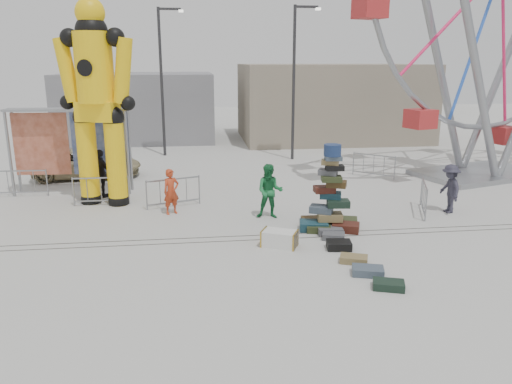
{
  "coord_description": "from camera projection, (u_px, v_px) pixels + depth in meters",
  "views": [
    {
      "loc": [
        -2.33,
        -13.49,
        5.27
      ],
      "look_at": [
        -0.41,
        1.81,
        1.18
      ],
      "focal_mm": 35.0,
      "sensor_mm": 36.0,
      "label": 1
    }
  ],
  "objects": [
    {
      "name": "row_case_2",
      "position": [
        339.0,
        245.0,
        14.33
      ],
      "size": [
        0.76,
        0.61,
        0.24
      ],
      "primitive_type": "cube",
      "rotation": [
        0.0,
        0.0,
        -0.13
      ],
      "color": "black",
      "rests_on": "ground"
    },
    {
      "name": "building_right",
      "position": [
        331.0,
        102.0,
        33.95
      ],
      "size": [
        12.0,
        8.0,
        5.0
      ],
      "primitive_type": "cube",
      "color": "gray",
      "rests_on": "ground"
    },
    {
      "name": "building_left",
      "position": [
        139.0,
        106.0,
        34.38
      ],
      "size": [
        10.0,
        8.0,
        4.4
      ],
      "primitive_type": "cube",
      "color": "gray",
      "rests_on": "ground"
    },
    {
      "name": "banner_scaffold",
      "position": [
        69.0,
        130.0,
        19.75
      ],
      "size": [
        4.78,
        1.0,
        3.44
      ],
      "rotation": [
        0.0,
        0.0,
        -0.04
      ],
      "color": "gray",
      "rests_on": "ground"
    },
    {
      "name": "pedestrian_green",
      "position": [
        270.0,
        191.0,
        16.97
      ],
      "size": [
        1.05,
        0.89,
        1.88
      ],
      "primitive_type": "imported",
      "rotation": [
        0.0,
        0.0,
        -0.22
      ],
      "color": "#1B6F38",
      "rests_on": "ground"
    },
    {
      "name": "row_case_3",
      "position": [
        354.0,
        259.0,
        13.38
      ],
      "size": [
        0.84,
        0.69,
        0.19
      ],
      "primitive_type": "cube",
      "rotation": [
        0.0,
        0.0,
        -0.37
      ],
      "color": "olive",
      "rests_on": "ground"
    },
    {
      "name": "barricade_dummy_c",
      "position": [
        173.0,
        192.0,
        18.35
      ],
      "size": [
        1.93,
        0.73,
        1.1
      ],
      "primitive_type": null,
      "rotation": [
        0.0,
        0.0,
        0.32
      ],
      "color": "gray",
      "rests_on": "ground"
    },
    {
      "name": "row_case_0",
      "position": [
        319.0,
        228.0,
        15.78
      ],
      "size": [
        0.85,
        0.69,
        0.23
      ],
      "primitive_type": "cube",
      "rotation": [
        0.0,
        0.0,
        -0.22
      ],
      "color": "#303A1D",
      "rests_on": "ground"
    },
    {
      "name": "pedestrian_red",
      "position": [
        171.0,
        192.0,
        17.46
      ],
      "size": [
        0.7,
        0.61,
        1.61
      ],
      "primitive_type": "imported",
      "rotation": [
        0.0,
        0.0,
        0.47
      ],
      "color": "#B23719",
      "rests_on": "ground"
    },
    {
      "name": "lamp_post_right",
      "position": [
        296.0,
        75.0,
        26.26
      ],
      "size": [
        1.41,
        0.25,
        8.0
      ],
      "color": "#2D2D30",
      "rests_on": "ground"
    },
    {
      "name": "pedestrian_black",
      "position": [
        101.0,
        174.0,
        19.57
      ],
      "size": [
        1.17,
        1.04,
        1.9
      ],
      "primitive_type": "imported",
      "rotation": [
        0.0,
        0.0,
        2.5
      ],
      "color": "black",
      "rests_on": "ground"
    },
    {
      "name": "pedestrian_grey",
      "position": [
        450.0,
        189.0,
        17.6
      ],
      "size": [
        0.66,
        1.13,
        1.74
      ],
      "primitive_type": "imported",
      "rotation": [
        0.0,
        0.0,
        -1.58
      ],
      "color": "#292835",
      "rests_on": "ground"
    },
    {
      "name": "row_case_4",
      "position": [
        368.0,
        271.0,
        12.62
      ],
      "size": [
        0.89,
        0.7,
        0.2
      ],
      "primitive_type": "cube",
      "rotation": [
        0.0,
        0.0,
        -0.28
      ],
      "color": "#445361",
      "rests_on": "ground"
    },
    {
      "name": "steamer_trunk",
      "position": [
        279.0,
        239.0,
        14.51
      ],
      "size": [
        1.16,
        0.96,
        0.47
      ],
      "primitive_type": "cube",
      "rotation": [
        0.0,
        0.0,
        -0.44
      ],
      "color": "silver",
      "rests_on": "ground"
    },
    {
      "name": "barricade_wheel_front",
      "position": [
        424.0,
        198.0,
        17.63
      ],
      "size": [
        0.8,
        1.91,
        1.1
      ],
      "primitive_type": null,
      "rotation": [
        0.0,
        0.0,
        1.21
      ],
      "color": "gray",
      "rests_on": "ground"
    },
    {
      "name": "barricade_dummy_a",
      "position": [
        21.0,
        183.0,
        19.73
      ],
      "size": [
        2.0,
        0.18,
        1.1
      ],
      "primitive_type": null,
      "rotation": [
        0.0,
        0.0,
        -0.04
      ],
      "color": "gray",
      "rests_on": "ground"
    },
    {
      "name": "suitcase_tower",
      "position": [
        330.0,
        206.0,
        15.92
      ],
      "size": [
        2.07,
        1.73,
        2.75
      ],
      "rotation": [
        0.0,
        0.0,
        -0.23
      ],
      "color": "#183C49",
      "rests_on": "ground"
    },
    {
      "name": "barricade_dummy_b",
      "position": [
        101.0,
        191.0,
        18.56
      ],
      "size": [
        2.0,
        0.11,
        1.1
      ],
      "primitive_type": null,
      "rotation": [
        0.0,
        0.0,
        0.0
      ],
      "color": "gray",
      "rests_on": "ground"
    },
    {
      "name": "lamp_post_left",
      "position": [
        163.0,
        75.0,
        27.34
      ],
      "size": [
        1.41,
        0.25,
        8.0
      ],
      "color": "#2D2D30",
      "rests_on": "ground"
    },
    {
      "name": "parked_suv",
      "position": [
        87.0,
        163.0,
        22.94
      ],
      "size": [
        4.91,
        2.47,
        1.33
      ],
      "primitive_type": "imported",
      "rotation": [
        0.0,
        0.0,
        1.62
      ],
      "color": "#9C8F64",
      "rests_on": "ground"
    },
    {
      "name": "crash_test_dummy",
      "position": [
        97.0,
        96.0,
        17.87
      ],
      "size": [
        3.0,
        1.43,
        7.59
      ],
      "rotation": [
        0.0,
        0.0,
        -0.32
      ],
      "color": "black",
      "rests_on": "ground"
    },
    {
      "name": "row_case_5",
      "position": [
        389.0,
        285.0,
        11.84
      ],
      "size": [
        0.84,
        0.66,
        0.2
      ],
      "primitive_type": "cube",
      "rotation": [
        0.0,
        0.0,
        -0.32
      ],
      "color": "black",
      "rests_on": "ground"
    },
    {
      "name": "barricade_wheel_back",
      "position": [
        374.0,
        166.0,
        22.98
      ],
      "size": [
        1.56,
        1.4,
        1.1
      ],
      "primitive_type": null,
      "rotation": [
        0.0,
        0.0,
        -0.73
      ],
      "color": "gray",
      "rests_on": "ground"
    },
    {
      "name": "track_line_far",
      "position": [
        272.0,
        235.0,
        15.53
      ],
      "size": [
        40.0,
        0.04,
        0.01
      ],
      "primitive_type": "cube",
      "color": "#47443F",
      "rests_on": "ground"
    },
    {
      "name": "row_case_1",
      "position": [
        333.0,
        236.0,
        15.12
      ],
      "size": [
        0.77,
        0.66,
        0.2
      ],
      "primitive_type": "cube",
      "rotation": [
        0.0,
        0.0,
        -0.33
      ],
      "color": "#55565C",
      "rests_on": "ground"
    },
    {
      "name": "ground",
      "position": [
        278.0,
        246.0,
        14.57
      ],
      "size": [
        90.0,
        90.0,
        0.0
      ],
      "primitive_type": "plane",
      "color": "#9E9E99",
      "rests_on": "ground"
    },
    {
      "name": "track_line_near",
      "position": [
        274.0,
        239.0,
        15.14
      ],
      "size": [
        40.0,
        0.04,
        0.01
      ],
      "primitive_type": "cube",
      "color": "#47443F",
      "rests_on": "ground"
    }
  ]
}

